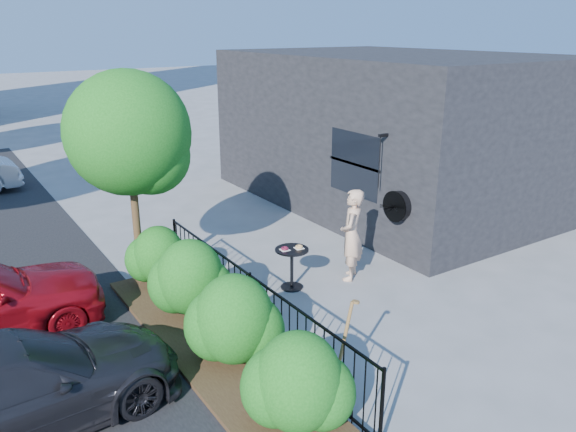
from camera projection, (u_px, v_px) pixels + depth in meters
ground at (327, 311)px, 9.66m from camera, size 120.00×120.00×0.00m
shop_building at (390, 128)px, 15.44m from camera, size 6.22×9.00×4.00m
fence at (250, 305)px, 8.71m from camera, size 0.05×6.05×1.10m
planting_bed at (211, 347)px, 8.51m from camera, size 1.30×6.00×0.08m
shrubs at (212, 304)px, 8.43m from camera, size 1.10×5.60×1.24m
patio_tree at (133, 141)px, 9.81m from camera, size 2.20×2.20×3.94m
cafe_table at (292, 261)px, 10.37m from camera, size 0.62×0.62×0.84m
woman at (352, 235)px, 10.68m from camera, size 0.77×0.76×1.79m
shovel at (340, 356)px, 7.29m from camera, size 0.46×0.18×1.37m
car_darkgrey at (8, 388)px, 6.63m from camera, size 4.30×2.07×1.21m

